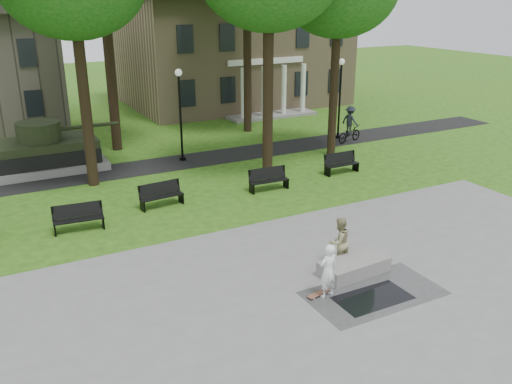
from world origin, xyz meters
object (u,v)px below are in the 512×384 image
skateboarder (328,271)px  cyclist (350,127)px  park_bench_0 (78,217)px  friend_watching (339,242)px  concrete_block (354,266)px

skateboarder → cyclist: size_ratio=0.77×
skateboarder → park_bench_0: skateboarder is taller
friend_watching → park_bench_0: (-6.81, 6.74, -0.31)m
skateboarder → friend_watching: bearing=-144.2°
skateboarder → cyclist: cyclist is taller
skateboarder → park_bench_0: 9.79m
concrete_block → cyclist: bearing=53.5°
concrete_block → park_bench_0: size_ratio=1.20×
concrete_block → skateboarder: 1.81m
concrete_block → cyclist: cyclist is taller
park_bench_0 → skateboarder: bearing=-50.8°
park_bench_0 → friend_watching: bearing=-38.9°
skateboarder → friend_watching: (1.43, 1.43, -0.01)m
concrete_block → skateboarder: skateboarder is taller
skateboarder → cyclist: 17.83m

